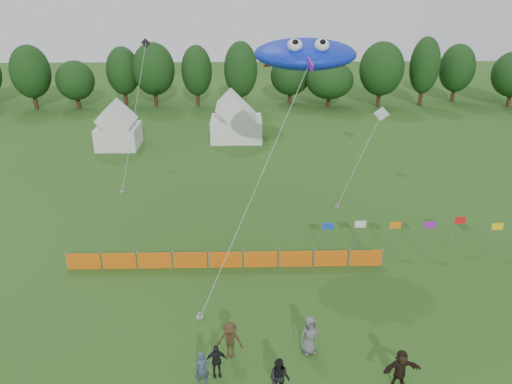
{
  "coord_description": "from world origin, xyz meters",
  "views": [
    {
      "loc": [
        -0.53,
        -17.21,
        15.36
      ],
      "look_at": [
        0.0,
        6.0,
        5.2
      ],
      "focal_mm": 35.0,
      "sensor_mm": 36.0,
      "label": 1
    }
  ],
  "objects_px": {
    "spectator_a": "(202,370)",
    "spectator_b": "(280,378)",
    "stingray_kite": "(305,53)",
    "spectator_c": "(230,340)",
    "tent_left": "(118,129)",
    "tent_right": "(236,122)",
    "barrier_fence": "(225,260)",
    "spectator_f": "(400,369)",
    "spectator_d": "(216,361)",
    "spectator_e": "(310,335)"
  },
  "relations": [
    {
      "from": "stingray_kite",
      "to": "spectator_c",
      "type": "bearing_deg",
      "value": -108.04
    },
    {
      "from": "spectator_b",
      "to": "spectator_c",
      "type": "xyz_separation_m",
      "value": [
        -2.0,
        2.27,
        -0.01
      ]
    },
    {
      "from": "spectator_c",
      "to": "spectator_e",
      "type": "relative_size",
      "value": 0.95
    },
    {
      "from": "spectator_a",
      "to": "stingray_kite",
      "type": "xyz_separation_m",
      "value": [
        5.43,
        15.04,
        10.2
      ]
    },
    {
      "from": "tent_right",
      "to": "spectator_d",
      "type": "bearing_deg",
      "value": -90.72
    },
    {
      "from": "barrier_fence",
      "to": "spectator_b",
      "type": "height_order",
      "value": "spectator_b"
    },
    {
      "from": "tent_left",
      "to": "spectator_f",
      "type": "distance_m",
      "value": 36.04
    },
    {
      "from": "spectator_f",
      "to": "spectator_e",
      "type": "bearing_deg",
      "value": 140.82
    },
    {
      "from": "spectator_c",
      "to": "stingray_kite",
      "type": "xyz_separation_m",
      "value": [
        4.36,
        13.38,
        10.15
      ]
    },
    {
      "from": "spectator_a",
      "to": "spectator_f",
      "type": "relative_size",
      "value": 0.97
    },
    {
      "from": "tent_left",
      "to": "tent_right",
      "type": "height_order",
      "value": "tent_right"
    },
    {
      "from": "barrier_fence",
      "to": "spectator_a",
      "type": "xyz_separation_m",
      "value": [
        -0.62,
        -8.91,
        0.33
      ]
    },
    {
      "from": "spectator_a",
      "to": "spectator_e",
      "type": "height_order",
      "value": "spectator_e"
    },
    {
      "from": "spectator_c",
      "to": "spectator_f",
      "type": "distance_m",
      "value": 7.13
    },
    {
      "from": "stingray_kite",
      "to": "tent_right",
      "type": "bearing_deg",
      "value": 104.06
    },
    {
      "from": "spectator_b",
      "to": "spectator_e",
      "type": "xyz_separation_m",
      "value": [
        1.48,
        2.47,
        0.04
      ]
    },
    {
      "from": "barrier_fence",
      "to": "spectator_d",
      "type": "bearing_deg",
      "value": -90.63
    },
    {
      "from": "tent_left",
      "to": "stingray_kite",
      "type": "relative_size",
      "value": 0.21
    },
    {
      "from": "spectator_a",
      "to": "spectator_d",
      "type": "distance_m",
      "value": 0.77
    },
    {
      "from": "tent_left",
      "to": "spectator_e",
      "type": "xyz_separation_m",
      "value": [
        14.91,
        -29.01,
        -0.82
      ]
    },
    {
      "from": "spectator_a",
      "to": "spectator_f",
      "type": "xyz_separation_m",
      "value": [
        7.96,
        -0.15,
        0.03
      ]
    },
    {
      "from": "barrier_fence",
      "to": "spectator_e",
      "type": "relative_size",
      "value": 9.66
    },
    {
      "from": "spectator_d",
      "to": "spectator_e",
      "type": "relative_size",
      "value": 0.83
    },
    {
      "from": "tent_right",
      "to": "spectator_a",
      "type": "xyz_separation_m",
      "value": [
        -0.94,
        -32.96,
        -1.0
      ]
    },
    {
      "from": "tent_right",
      "to": "barrier_fence",
      "type": "relative_size",
      "value": 0.29
    },
    {
      "from": "tent_right",
      "to": "spectator_c",
      "type": "distance_m",
      "value": 31.32
    },
    {
      "from": "spectator_a",
      "to": "barrier_fence",
      "type": "bearing_deg",
      "value": 70.65
    },
    {
      "from": "tent_left",
      "to": "spectator_a",
      "type": "height_order",
      "value": "tent_left"
    },
    {
      "from": "tent_right",
      "to": "spectator_e",
      "type": "relative_size",
      "value": 2.78
    },
    {
      "from": "spectator_c",
      "to": "spectator_f",
      "type": "relative_size",
      "value": 1.03
    },
    {
      "from": "spectator_f",
      "to": "spectator_b",
      "type": "bearing_deg",
      "value": 176.65
    },
    {
      "from": "spectator_e",
      "to": "spectator_f",
      "type": "xyz_separation_m",
      "value": [
        3.42,
        -2.01,
        -0.07
      ]
    },
    {
      "from": "tent_left",
      "to": "tent_right",
      "type": "distance_m",
      "value": 11.49
    },
    {
      "from": "spectator_a",
      "to": "spectator_d",
      "type": "height_order",
      "value": "spectator_a"
    },
    {
      "from": "barrier_fence",
      "to": "spectator_f",
      "type": "relative_size",
      "value": 10.45
    },
    {
      "from": "tent_right",
      "to": "spectator_b",
      "type": "distance_m",
      "value": 33.65
    },
    {
      "from": "barrier_fence",
      "to": "spectator_d",
      "type": "distance_m",
      "value": 8.36
    },
    {
      "from": "barrier_fence",
      "to": "spectator_f",
      "type": "bearing_deg",
      "value": -51.01
    },
    {
      "from": "tent_left",
      "to": "spectator_a",
      "type": "relative_size",
      "value": 2.37
    },
    {
      "from": "spectator_a",
      "to": "stingray_kite",
      "type": "height_order",
      "value": "stingray_kite"
    },
    {
      "from": "spectator_a",
      "to": "spectator_e",
      "type": "bearing_deg",
      "value": 6.88
    },
    {
      "from": "tent_right",
      "to": "stingray_kite",
      "type": "height_order",
      "value": "stingray_kite"
    },
    {
      "from": "barrier_fence",
      "to": "stingray_kite",
      "type": "xyz_separation_m",
      "value": [
        4.81,
        6.13,
        10.53
      ]
    },
    {
      "from": "spectator_c",
      "to": "spectator_e",
      "type": "distance_m",
      "value": 3.48
    },
    {
      "from": "barrier_fence",
      "to": "spectator_f",
      "type": "distance_m",
      "value": 11.67
    },
    {
      "from": "tent_left",
      "to": "spectator_f",
      "type": "height_order",
      "value": "tent_left"
    },
    {
      "from": "spectator_a",
      "to": "spectator_b",
      "type": "xyz_separation_m",
      "value": [
        3.07,
        -0.61,
        0.06
      ]
    },
    {
      "from": "tent_right",
      "to": "spectator_b",
      "type": "bearing_deg",
      "value": -86.37
    },
    {
      "from": "spectator_a",
      "to": "spectator_b",
      "type": "bearing_deg",
      "value": -26.64
    },
    {
      "from": "tent_left",
      "to": "barrier_fence",
      "type": "xyz_separation_m",
      "value": [
        10.99,
        -21.96,
        -1.25
      ]
    }
  ]
}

